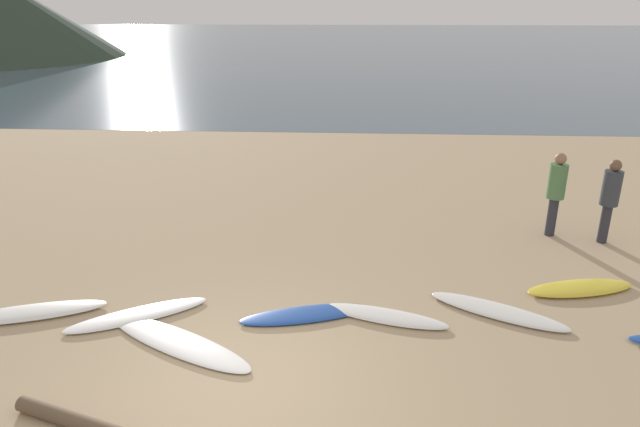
{
  "coord_description": "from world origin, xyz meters",
  "views": [
    {
      "loc": [
        1.44,
        -6.06,
        4.7
      ],
      "look_at": [
        0.82,
        4.8,
        0.6
      ],
      "focal_mm": 31.83,
      "sensor_mm": 36.0,
      "label": 1
    }
  ],
  "objects_px": {
    "surfboard_7": "(580,288)",
    "surfboard_6": "(498,311)",
    "person_0": "(610,195)",
    "person_1": "(556,188)",
    "surfboard_5": "(385,316)",
    "surfboard_4": "(305,314)",
    "driftwood_log": "(84,423)",
    "surfboard_2": "(138,315)",
    "surfboard_3": "(178,342)",
    "surfboard_1": "(28,313)"
  },
  "relations": [
    {
      "from": "surfboard_7",
      "to": "surfboard_6",
      "type": "bearing_deg",
      "value": -165.86
    },
    {
      "from": "person_0",
      "to": "person_1",
      "type": "bearing_deg",
      "value": 74.66
    },
    {
      "from": "surfboard_7",
      "to": "surfboard_5",
      "type": "bearing_deg",
      "value": -175.86
    },
    {
      "from": "surfboard_4",
      "to": "driftwood_log",
      "type": "height_order",
      "value": "driftwood_log"
    },
    {
      "from": "surfboard_2",
      "to": "surfboard_3",
      "type": "bearing_deg",
      "value": -70.08
    },
    {
      "from": "surfboard_2",
      "to": "surfboard_7",
      "type": "bearing_deg",
      "value": -20.44
    },
    {
      "from": "surfboard_4",
      "to": "person_0",
      "type": "height_order",
      "value": "person_0"
    },
    {
      "from": "surfboard_1",
      "to": "surfboard_3",
      "type": "distance_m",
      "value": 2.69
    },
    {
      "from": "surfboard_3",
      "to": "surfboard_7",
      "type": "bearing_deg",
      "value": 45.8
    },
    {
      "from": "surfboard_5",
      "to": "person_1",
      "type": "relative_size",
      "value": 1.11
    },
    {
      "from": "surfboard_1",
      "to": "surfboard_7",
      "type": "xyz_separation_m",
      "value": [
        9.07,
        1.35,
        -0.0
      ]
    },
    {
      "from": "surfboard_5",
      "to": "driftwood_log",
      "type": "height_order",
      "value": "driftwood_log"
    },
    {
      "from": "person_0",
      "to": "driftwood_log",
      "type": "relative_size",
      "value": 0.91
    },
    {
      "from": "surfboard_5",
      "to": "surfboard_1",
      "type": "bearing_deg",
      "value": -161.39
    },
    {
      "from": "surfboard_4",
      "to": "person_1",
      "type": "height_order",
      "value": "person_1"
    },
    {
      "from": "surfboard_5",
      "to": "person_0",
      "type": "height_order",
      "value": "person_0"
    },
    {
      "from": "surfboard_6",
      "to": "surfboard_7",
      "type": "height_order",
      "value": "surfboard_7"
    },
    {
      "from": "driftwood_log",
      "to": "person_0",
      "type": "bearing_deg",
      "value": 35.91
    },
    {
      "from": "surfboard_1",
      "to": "surfboard_4",
      "type": "bearing_deg",
      "value": -15.3
    },
    {
      "from": "surfboard_1",
      "to": "surfboard_4",
      "type": "relative_size",
      "value": 1.14
    },
    {
      "from": "surfboard_1",
      "to": "driftwood_log",
      "type": "distance_m",
      "value": 3.19
    },
    {
      "from": "surfboard_6",
      "to": "surfboard_4",
      "type": "bearing_deg",
      "value": -146.51
    },
    {
      "from": "surfboard_2",
      "to": "surfboard_6",
      "type": "distance_m",
      "value": 5.74
    },
    {
      "from": "person_0",
      "to": "surfboard_4",
      "type": "bearing_deg",
      "value": 122.66
    },
    {
      "from": "driftwood_log",
      "to": "surfboard_1",
      "type": "bearing_deg",
      "value": 129.66
    },
    {
      "from": "surfboard_3",
      "to": "person_1",
      "type": "bearing_deg",
      "value": 62.4
    },
    {
      "from": "surfboard_6",
      "to": "person_0",
      "type": "bearing_deg",
      "value": 75.49
    },
    {
      "from": "surfboard_5",
      "to": "driftwood_log",
      "type": "bearing_deg",
      "value": -127.23
    },
    {
      "from": "surfboard_6",
      "to": "surfboard_7",
      "type": "bearing_deg",
      "value": 56.55
    },
    {
      "from": "surfboard_6",
      "to": "person_0",
      "type": "xyz_separation_m",
      "value": [
        2.82,
        3.03,
        1.0
      ]
    },
    {
      "from": "person_1",
      "to": "surfboard_2",
      "type": "bearing_deg",
      "value": -163.79
    },
    {
      "from": "surfboard_4",
      "to": "person_1",
      "type": "xyz_separation_m",
      "value": [
        4.94,
        3.62,
        1.03
      ]
    },
    {
      "from": "surfboard_1",
      "to": "surfboard_5",
      "type": "bearing_deg",
      "value": -15.86
    },
    {
      "from": "surfboard_3",
      "to": "surfboard_7",
      "type": "distance_m",
      "value": 6.77
    },
    {
      "from": "surfboard_6",
      "to": "person_0",
      "type": "relative_size",
      "value": 1.26
    },
    {
      "from": "surfboard_4",
      "to": "surfboard_2",
      "type": "bearing_deg",
      "value": 167.67
    },
    {
      "from": "surfboard_5",
      "to": "surfboard_2",
      "type": "bearing_deg",
      "value": -161.16
    },
    {
      "from": "surfboard_7",
      "to": "driftwood_log",
      "type": "height_order",
      "value": "driftwood_log"
    },
    {
      "from": "surfboard_1",
      "to": "driftwood_log",
      "type": "height_order",
      "value": "driftwood_log"
    },
    {
      "from": "surfboard_3",
      "to": "surfboard_5",
      "type": "distance_m",
      "value": 3.19
    },
    {
      "from": "surfboard_1",
      "to": "surfboard_4",
      "type": "height_order",
      "value": "surfboard_1"
    },
    {
      "from": "surfboard_3",
      "to": "surfboard_6",
      "type": "height_order",
      "value": "surfboard_6"
    },
    {
      "from": "surfboard_5",
      "to": "surfboard_6",
      "type": "bearing_deg",
      "value": 24.34
    },
    {
      "from": "surfboard_1",
      "to": "person_1",
      "type": "distance_m",
      "value": 10.15
    },
    {
      "from": "surfboard_2",
      "to": "surfboard_4",
      "type": "xyz_separation_m",
      "value": [
        2.65,
        0.17,
        -0.0
      ]
    },
    {
      "from": "surfboard_7",
      "to": "person_0",
      "type": "bearing_deg",
      "value": 46.65
    },
    {
      "from": "surfboard_2",
      "to": "person_0",
      "type": "relative_size",
      "value": 1.27
    },
    {
      "from": "surfboard_3",
      "to": "surfboard_4",
      "type": "distance_m",
      "value": 2.0
    },
    {
      "from": "surfboard_5",
      "to": "person_1",
      "type": "distance_m",
      "value": 5.25
    },
    {
      "from": "driftwood_log",
      "to": "surfboard_2",
      "type": "bearing_deg",
      "value": 96.47
    }
  ]
}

